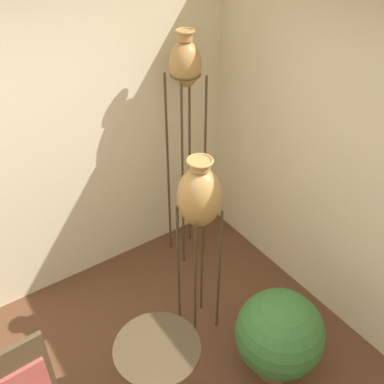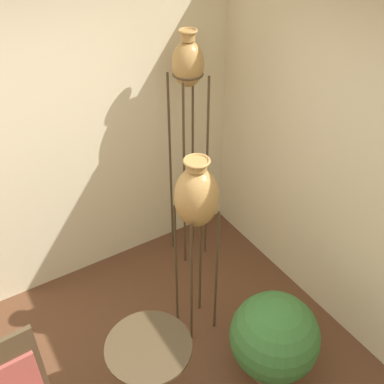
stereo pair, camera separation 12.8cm
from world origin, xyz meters
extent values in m
cube|color=beige|center=(0.00, 1.88, 1.35)|extent=(7.71, 0.06, 2.70)
cylinder|color=#473823|center=(1.16, 1.43, 0.90)|extent=(0.02, 0.02, 1.80)
cylinder|color=#473823|center=(1.39, 1.43, 0.90)|extent=(0.02, 0.02, 1.80)
cylinder|color=#473823|center=(1.16, 1.66, 0.90)|extent=(0.02, 0.02, 1.80)
cylinder|color=#473823|center=(1.39, 1.66, 0.90)|extent=(0.02, 0.02, 1.80)
torus|color=#473823|center=(1.27, 1.54, 1.80)|extent=(0.24, 0.24, 0.02)
ellipsoid|color=#B28447|center=(1.27, 1.54, 1.88)|extent=(0.24, 0.24, 0.35)
cylinder|color=#B28447|center=(1.27, 1.54, 2.09)|extent=(0.11, 0.11, 0.07)
torus|color=#B28447|center=(1.27, 1.54, 2.13)|extent=(0.15, 0.15, 0.02)
cylinder|color=#473823|center=(0.74, 0.65, 0.60)|extent=(0.02, 0.02, 1.20)
cylinder|color=#473823|center=(0.96, 0.65, 0.60)|extent=(0.02, 0.02, 1.20)
cylinder|color=#473823|center=(0.74, 0.87, 0.60)|extent=(0.02, 0.02, 1.20)
cylinder|color=#473823|center=(0.96, 0.87, 0.60)|extent=(0.02, 0.02, 1.20)
torus|color=#473823|center=(0.85, 0.76, 1.20)|extent=(0.23, 0.23, 0.02)
ellipsoid|color=#B28447|center=(0.85, 0.76, 1.30)|extent=(0.30, 0.30, 0.45)
cylinder|color=#B28447|center=(0.85, 0.76, 1.55)|extent=(0.14, 0.14, 0.06)
torus|color=#B28447|center=(0.85, 0.76, 1.58)|extent=(0.18, 0.18, 0.02)
cube|color=#473823|center=(-0.60, 0.43, 0.83)|extent=(0.45, 0.05, 0.65)
cylinder|color=#473823|center=(0.21, 0.30, 0.35)|extent=(0.04, 0.04, 0.68)
cylinder|color=#473823|center=(0.21, 0.30, 0.70)|extent=(0.54, 0.54, 0.02)
cylinder|color=brown|center=(1.07, 0.09, 0.09)|extent=(0.27, 0.27, 0.18)
torus|color=brown|center=(1.07, 0.09, 0.18)|extent=(0.30, 0.30, 0.02)
sphere|color=#387033|center=(1.07, 0.09, 0.42)|extent=(0.63, 0.63, 0.63)
camera|label=1|loc=(-0.56, -1.18, 3.07)|focal=42.00mm
camera|label=2|loc=(-0.45, -1.26, 3.07)|focal=42.00mm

